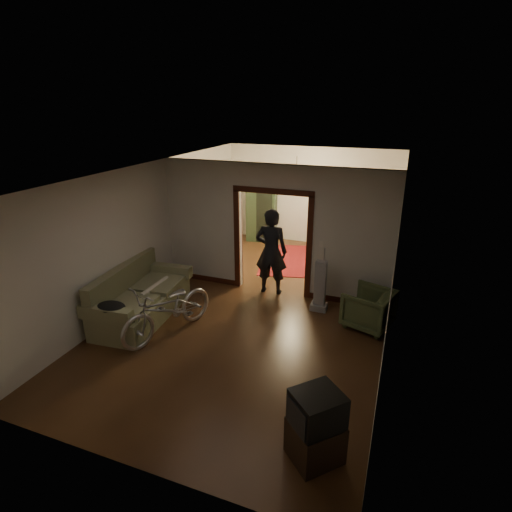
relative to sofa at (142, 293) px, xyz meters
The scene contains 24 objects.
floor 2.42m from the sofa, 32.24° to the left, with size 5.00×8.50×0.01m, color #331D10.
ceiling 3.29m from the sofa, 32.24° to the left, with size 5.00×8.50×0.01m, color white.
wall_back 5.93m from the sofa, 70.05° to the left, with size 5.00×0.02×2.80m, color beige.
wall_left 1.62m from the sofa, 111.58° to the left, with size 0.02×8.50×2.80m, color beige.
wall_right 4.76m from the sofa, 15.66° to the left, with size 0.02×8.50×2.80m, color beige.
partition_wall 2.97m from the sofa, 45.16° to the left, with size 5.00×0.14×2.80m, color beige.
door_casing 2.90m from the sofa, 45.16° to the left, with size 1.74×0.20×2.32m, color #33140B.
far_window 6.19m from the sofa, 63.73° to the left, with size 0.98×0.06×1.28m, color black.
chandelier 4.64m from the sofa, 61.99° to the left, with size 0.24×0.24×0.24m, color #FFE0A5.
light_switch 3.69m from the sofa, 32.41° to the left, with size 0.08×0.01×0.12m, color silver.
sofa is the anchor object (origin of this frame).
rolled_paper 0.32m from the sofa, 71.57° to the left, with size 0.11×0.11×0.87m, color beige.
jacket 0.93m from the sofa, 86.86° to the right, with size 0.52×0.39×0.15m, color black.
bicycle 0.90m from the sofa, 23.86° to the right, with size 0.67×1.94×1.02m, color silver.
armchair 4.31m from the sofa, 15.68° to the left, with size 0.79×0.82×0.74m, color #44512E.
tv_stand 4.43m from the sofa, 28.47° to the right, with size 0.56×0.51×0.51m, color black.
crt_tv 4.43m from the sofa, 28.47° to the right, with size 0.54×0.48×0.46m, color black.
vacuum 3.50m from the sofa, 25.09° to the left, with size 0.33×0.26×1.06m, color gray.
person 2.80m from the sofa, 43.93° to the left, with size 0.69×0.45×1.90m, color black.
oriental_rug 4.42m from the sofa, 63.29° to the left, with size 1.73×2.27×0.02m, color maroon.
locker 5.24m from the sofa, 83.41° to the left, with size 0.86×0.48×1.72m, color #273922.
globe 5.42m from the sofa, 83.41° to the left, with size 0.30×0.30×0.30m, color #1E5972.
desk 5.87m from the sofa, 58.64° to the left, with size 0.90×0.50×0.67m, color black.
desk_chair 5.04m from the sofa, 60.45° to the left, with size 0.41×0.41×0.93m, color black.
Camera 1 is at (2.49, -6.96, 3.96)m, focal length 28.00 mm.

